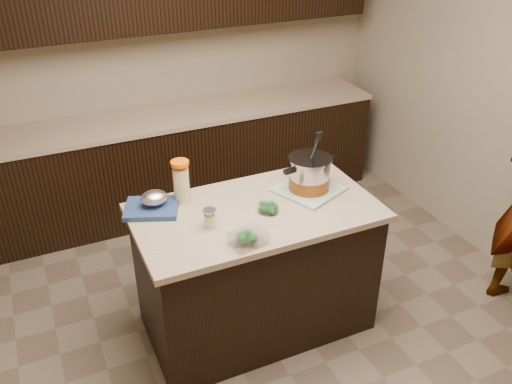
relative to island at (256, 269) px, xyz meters
The scene contains 12 objects.
ground_plane 0.45m from the island, ahead, with size 4.00×4.00×0.00m, color brown.
room_shell 1.26m from the island, ahead, with size 4.04×4.04×2.72m.
back_cabinets 1.81m from the island, 90.00° to the left, with size 3.60×0.63×2.33m.
island is the anchor object (origin of this frame).
dish_towel 0.61m from the island, 10.02° to the left, with size 0.36×0.36×0.02m, color #5F8459.
stock_pot 0.69m from the island, ahead, with size 0.38×0.31×0.38m.
lemonade_pitcher 0.73m from the island, 142.88° to the left, with size 0.12×0.12×0.27m.
mason_jar 0.60m from the island, 168.41° to the right, with size 0.08×0.08×0.12m.
broccoli_tub_left 0.48m from the island, 44.08° to the right, with size 0.12×0.12×0.05m.
broccoli_tub_right 0.48m from the island, 47.20° to the right, with size 0.13×0.13×0.05m.
broccoli_tub_rect 0.60m from the island, 121.21° to the right, with size 0.21×0.17×0.07m.
blue_tray 0.78m from the island, 156.41° to the left, with size 0.38×0.34×0.12m.
Camera 1 is at (-1.14, -2.51, 2.60)m, focal length 38.00 mm.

